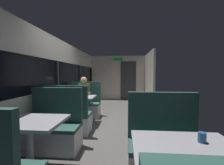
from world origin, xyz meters
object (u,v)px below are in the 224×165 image
object	(u,v)px
bench_near_window_facing_entry	(54,131)
dining_table_mid_window	(78,100)
bench_mid_window_facing_entry	(85,106)
coffee_cup_primary	(202,137)
dining_table_front_aisle	(186,158)
bench_mid_window_facing_end	(69,119)
seated_passenger	(84,100)
dining_table_near_window	(29,128)
bench_front_aisle_facing_entry	(165,152)

from	to	relation	value
bench_near_window_facing_entry	dining_table_mid_window	world-z (taller)	bench_near_window_facing_entry
bench_mid_window_facing_entry	coffee_cup_primary	bearing A→B (deg)	-59.93
dining_table_front_aisle	dining_table_mid_window	bearing A→B (deg)	122.77
dining_table_front_aisle	bench_near_window_facing_entry	bearing A→B (deg)	144.02
bench_mid_window_facing_end	seated_passenger	bearing A→B (deg)	90.00
dining_table_mid_window	bench_mid_window_facing_entry	distance (m)	0.77
bench_near_window_facing_entry	bench_mid_window_facing_entry	world-z (taller)	same
dining_table_near_window	dining_table_front_aisle	xyz separation A→B (m)	(1.79, -0.60, 0.00)
seated_passenger	bench_near_window_facing_entry	bearing A→B (deg)	-90.00
dining_table_near_window	seated_passenger	bearing A→B (deg)	90.00
dining_table_mid_window	seated_passenger	world-z (taller)	seated_passenger
dining_table_near_window	dining_table_mid_window	bearing A→B (deg)	90.00
dining_table_near_window	seated_passenger	xyz separation A→B (m)	(0.00, 2.81, -0.10)
bench_mid_window_facing_entry	seated_passenger	world-z (taller)	seated_passenger
bench_mid_window_facing_entry	seated_passenger	bearing A→B (deg)	-90.00
dining_table_near_window	bench_near_window_facing_entry	xyz separation A→B (m)	(0.00, 0.70, -0.31)
bench_mid_window_facing_entry	bench_mid_window_facing_end	bearing A→B (deg)	-90.00
bench_near_window_facing_entry	coffee_cup_primary	size ratio (longest dim) A/B	12.22
bench_front_aisle_facing_entry	dining_table_near_window	bearing A→B (deg)	-176.82
dining_table_front_aisle	seated_passenger	distance (m)	3.85
seated_passenger	dining_table_front_aisle	bearing A→B (deg)	-62.29
coffee_cup_primary	bench_near_window_facing_entry	bearing A→B (deg)	148.45
bench_mid_window_facing_end	bench_near_window_facing_entry	bearing A→B (deg)	-90.00
bench_near_window_facing_entry	dining_table_front_aisle	bearing A→B (deg)	-35.98
bench_near_window_facing_entry	dining_table_front_aisle	distance (m)	2.23
dining_table_mid_window	dining_table_near_window	bearing A→B (deg)	-90.00
dining_table_near_window	dining_table_front_aisle	world-z (taller)	same
bench_near_window_facing_entry	bench_mid_window_facing_entry	size ratio (longest dim) A/B	1.00
bench_near_window_facing_entry	dining_table_mid_window	bearing A→B (deg)	90.00
bench_mid_window_facing_end	bench_front_aisle_facing_entry	size ratio (longest dim) A/B	1.00
dining_table_front_aisle	coffee_cup_primary	bearing A→B (deg)	29.63
dining_table_near_window	bench_near_window_facing_entry	bearing A→B (deg)	90.00
bench_near_window_facing_entry	seated_passenger	world-z (taller)	seated_passenger
dining_table_mid_window	bench_mid_window_facing_entry	world-z (taller)	bench_mid_window_facing_entry
dining_table_front_aisle	dining_table_near_window	bearing A→B (deg)	161.47
dining_table_front_aisle	bench_front_aisle_facing_entry	distance (m)	0.77
bench_mid_window_facing_end	coffee_cup_primary	xyz separation A→B (m)	(1.96, -1.99, 0.46)
seated_passenger	coffee_cup_primary	size ratio (longest dim) A/B	14.00
dining_table_mid_window	coffee_cup_primary	distance (m)	3.33
dining_table_front_aisle	bench_front_aisle_facing_entry	size ratio (longest dim) A/B	0.82
seated_passenger	bench_front_aisle_facing_entry	bearing A→B (deg)	-56.54
bench_near_window_facing_entry	bench_mid_window_facing_end	distance (m)	0.78
dining_table_mid_window	bench_mid_window_facing_end	size ratio (longest dim) A/B	0.82
dining_table_front_aisle	bench_front_aisle_facing_entry	world-z (taller)	bench_front_aisle_facing_entry
bench_mid_window_facing_end	coffee_cup_primary	size ratio (longest dim) A/B	12.22
bench_near_window_facing_entry	bench_mid_window_facing_end	size ratio (longest dim) A/B	1.00
dining_table_mid_window	seated_passenger	size ratio (longest dim) A/B	0.71
bench_mid_window_facing_entry	dining_table_front_aisle	distance (m)	3.93
dining_table_near_window	bench_mid_window_facing_entry	distance (m)	2.90
dining_table_near_window	bench_front_aisle_facing_entry	xyz separation A→B (m)	(1.79, 0.10, -0.31)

